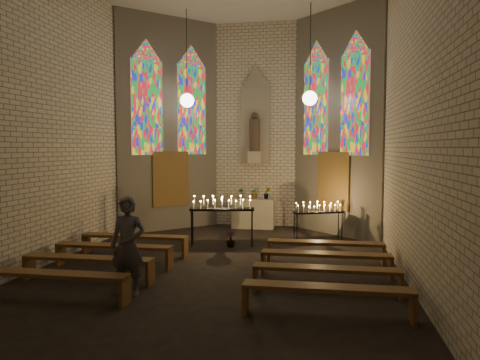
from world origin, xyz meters
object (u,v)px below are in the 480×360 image
object	(u,v)px
votive_stand_left	(222,206)
votive_stand_right	(318,210)
visitor	(128,246)
altar	(253,213)
aisle_flower_pot	(231,239)

from	to	relation	value
votive_stand_left	votive_stand_right	world-z (taller)	votive_stand_left
visitor	altar	bearing A→B (deg)	82.39
altar	aisle_flower_pot	xyz separation A→B (m)	(-0.16, -3.14, -0.28)
votive_stand_left	visitor	size ratio (longest dim) A/B	0.99
altar	aisle_flower_pot	size ratio (longest dim) A/B	3.25
aisle_flower_pot	votive_stand_right	distance (m)	2.78
aisle_flower_pot	votive_stand_left	size ratio (longest dim) A/B	0.24
votive_stand_right	visitor	bearing A→B (deg)	-141.94
aisle_flower_pot	votive_stand_right	size ratio (longest dim) A/B	0.29
altar	votive_stand_left	bearing A→B (deg)	-98.29
aisle_flower_pot	votive_stand_left	distance (m)	0.96
votive_stand_right	altar	bearing A→B (deg)	119.10
altar	votive_stand_left	world-z (taller)	votive_stand_left
altar	votive_stand_right	xyz separation A→B (m)	(2.19, -1.85, 0.42)
aisle_flower_pot	votive_stand_right	bearing A→B (deg)	28.78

